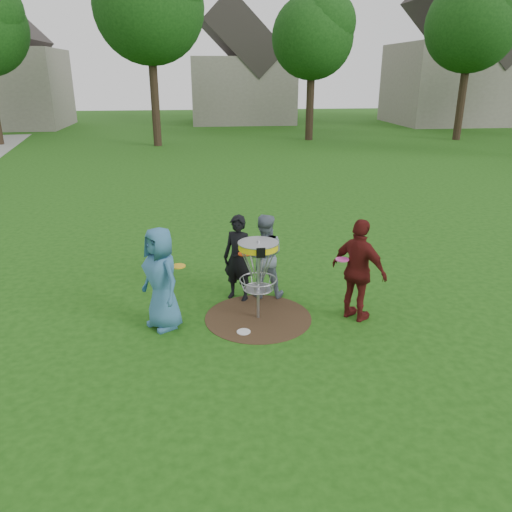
{
  "coord_description": "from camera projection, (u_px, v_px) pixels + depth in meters",
  "views": [
    {
      "loc": [
        -0.94,
        -7.47,
        3.89
      ],
      "look_at": [
        0.0,
        0.3,
        1.0
      ],
      "focal_mm": 35.0,
      "sensor_mm": 36.0,
      "label": 1
    }
  ],
  "objects": [
    {
      "name": "house_row",
      "position": [
        266.0,
        69.0,
        38.3
      ],
      "size": [
        44.5,
        10.65,
        11.62
      ],
      "color": "gray",
      "rests_on": "ground"
    },
    {
      "name": "player_black",
      "position": [
        238.0,
        258.0,
        8.86
      ],
      "size": [
        0.68,
        0.62,
        1.57
      ],
      "primitive_type": "imported",
      "rotation": [
        0.0,
        0.0,
        -0.57
      ],
      "color": "black",
      "rests_on": "ground"
    },
    {
      "name": "disc_on_grass",
      "position": [
        244.0,
        332.0,
        7.93
      ],
      "size": [
        0.22,
        0.22,
        0.02
      ],
      "primitive_type": "cylinder",
      "color": "white",
      "rests_on": "ground"
    },
    {
      "name": "tree_row",
      "position": [
        217.0,
        24.0,
        25.56
      ],
      "size": [
        51.2,
        17.42,
        9.9
      ],
      "color": "#38281C",
      "rests_on": "ground"
    },
    {
      "name": "player_blue",
      "position": [
        161.0,
        279.0,
        7.85
      ],
      "size": [
        0.91,
        0.98,
        1.68
      ],
      "primitive_type": "imported",
      "rotation": [
        0.0,
        0.0,
        -0.95
      ],
      "color": "#33658C",
      "rests_on": "ground"
    },
    {
      "name": "player_maroon",
      "position": [
        359.0,
        271.0,
        8.09
      ],
      "size": [
        0.96,
        1.05,
        1.72
      ],
      "primitive_type": "imported",
      "rotation": [
        0.0,
        0.0,
        2.25
      ],
      "color": "#551513",
      "rests_on": "ground"
    },
    {
      "name": "disc_golf_basket",
      "position": [
        258.0,
        261.0,
        8.05
      ],
      "size": [
        0.66,
        0.67,
        1.38
      ],
      "color": "#9EA0A5",
      "rests_on": "ground"
    },
    {
      "name": "held_discs",
      "position": [
        257.0,
        258.0,
        8.27
      ],
      "size": [
        2.84,
        1.02,
        0.12
      ],
      "color": "#F0AD1A",
      "rests_on": "ground"
    },
    {
      "name": "ground",
      "position": [
        258.0,
        318.0,
        8.41
      ],
      "size": [
        100.0,
        100.0,
        0.0
      ],
      "primitive_type": "plane",
      "color": "#19470F",
      "rests_on": "ground"
    },
    {
      "name": "dirt_patch",
      "position": [
        258.0,
        317.0,
        8.41
      ],
      "size": [
        1.8,
        1.8,
        0.01
      ],
      "primitive_type": "cylinder",
      "color": "#47331E",
      "rests_on": "ground"
    },
    {
      "name": "player_grey",
      "position": [
        264.0,
        256.0,
        9.0
      ],
      "size": [
        0.83,
        0.69,
        1.55
      ],
      "primitive_type": "imported",
      "rotation": [
        0.0,
        0.0,
        2.99
      ],
      "color": "slate",
      "rests_on": "ground"
    }
  ]
}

